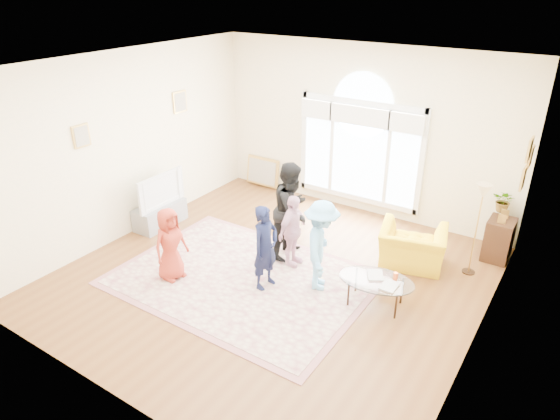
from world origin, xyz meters
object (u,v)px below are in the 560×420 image
Objects in this scene: television at (157,189)px; tv_console at (160,215)px; armchair at (412,247)px; area_rug at (243,279)px; coffee_table at (376,281)px.

tv_console is at bearing 180.00° from television.
armchair is (4.41, 1.20, -0.40)m from television.
armchair reaches higher than tv_console.
tv_console is 0.93× the size of television.
tv_console reaches higher than area_rug.
area_rug is at bearing -14.82° from television.
armchair is at bearing 42.46° from area_rug.
television is at bearing 165.18° from area_rug.
area_rug is at bearing -174.38° from coffee_table.
area_rug is 3.36× the size of television.
tv_console is (-2.41, 0.64, 0.20)m from area_rug.
television is 0.93× the size of coffee_table.
coffee_table is (4.37, -0.12, -0.33)m from television.
coffee_table is 1.33m from armchair.
tv_console is 0.52m from television.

